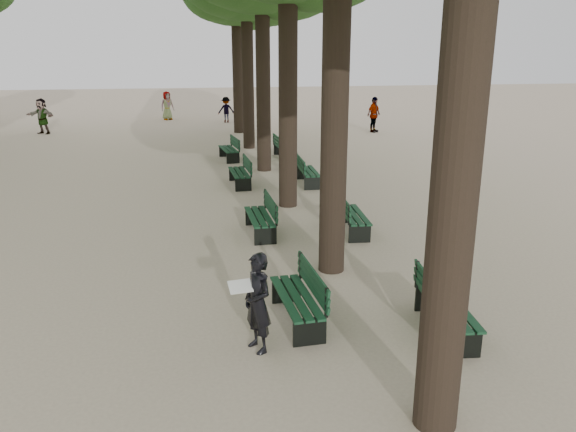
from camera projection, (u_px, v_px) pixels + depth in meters
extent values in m
plane|color=#C1AF92|center=(284.00, 351.00, 8.43)|extent=(120.00, 120.00, 0.00)
cylinder|color=#33261C|center=(461.00, 110.00, 5.73)|extent=(0.52, 0.52, 7.50)
cylinder|color=#33261C|center=(336.00, 83.00, 10.44)|extent=(0.52, 0.52, 7.50)
cylinder|color=#33261C|center=(288.00, 72.00, 15.16)|extent=(0.52, 0.52, 7.50)
cylinder|color=#33261C|center=(263.00, 66.00, 19.87)|extent=(0.52, 0.52, 7.50)
cylinder|color=#33261C|center=(248.00, 63.00, 24.59)|extent=(0.52, 0.52, 7.50)
cylinder|color=#33261C|center=(237.00, 61.00, 29.30)|extent=(0.52, 0.52, 7.50)
cube|color=black|center=(296.00, 310.00, 9.25)|extent=(0.62, 1.83, 0.45)
cube|color=black|center=(296.00, 297.00, 9.19)|extent=(0.64, 1.83, 0.04)
cube|color=black|center=(313.00, 280.00, 9.17)|extent=(0.14, 1.80, 0.40)
cube|color=black|center=(259.00, 225.00, 13.65)|extent=(0.56, 1.81, 0.45)
cube|color=black|center=(259.00, 217.00, 13.59)|extent=(0.58, 1.81, 0.04)
cube|color=black|center=(271.00, 205.00, 13.57)|extent=(0.08, 1.80, 0.40)
cube|color=black|center=(239.00, 179.00, 18.52)|extent=(0.60, 1.82, 0.45)
cube|color=black|center=(239.00, 172.00, 18.46)|extent=(0.62, 1.82, 0.04)
cube|color=black|center=(247.00, 164.00, 18.44)|extent=(0.12, 1.80, 0.40)
cube|color=black|center=(229.00, 154.00, 22.81)|extent=(0.73, 1.85, 0.45)
cube|color=black|center=(228.00, 149.00, 22.75)|extent=(0.75, 1.85, 0.04)
cube|color=black|center=(235.00, 142.00, 22.75)|extent=(0.26, 1.79, 0.40)
cube|color=black|center=(447.00, 319.00, 8.92)|extent=(0.70, 1.84, 0.45)
cube|color=black|center=(448.00, 306.00, 8.86)|extent=(0.72, 1.85, 0.04)
cube|color=black|center=(432.00, 291.00, 8.76)|extent=(0.22, 1.79, 0.40)
cube|color=black|center=(353.00, 223.00, 13.81)|extent=(0.65, 1.83, 0.45)
cube|color=black|center=(354.00, 215.00, 13.74)|extent=(0.67, 1.84, 0.04)
cube|color=black|center=(343.00, 204.00, 13.64)|extent=(0.17, 1.80, 0.40)
cube|color=black|center=(309.00, 178.00, 18.70)|extent=(0.60, 1.82, 0.45)
cube|color=black|center=(309.00, 171.00, 18.64)|extent=(0.62, 1.82, 0.04)
cube|color=black|center=(300.00, 163.00, 18.53)|extent=(0.12, 1.80, 0.40)
cube|color=black|center=(284.00, 153.00, 23.23)|extent=(0.60, 1.82, 0.45)
cube|color=black|center=(284.00, 147.00, 23.16)|extent=(0.62, 1.82, 0.04)
cube|color=black|center=(277.00, 141.00, 23.03)|extent=(0.12, 1.80, 0.40)
imported|color=black|center=(258.00, 303.00, 8.25)|extent=(0.54, 0.69, 1.53)
cube|color=white|center=(240.00, 286.00, 8.12)|extent=(0.37, 0.29, 0.12)
imported|color=#262628|center=(226.00, 110.00, 34.34)|extent=(1.01, 0.37, 1.54)
imported|color=#262628|center=(374.00, 115.00, 30.22)|extent=(1.10, 0.98, 1.89)
imported|color=#262628|center=(167.00, 106.00, 35.56)|extent=(0.94, 0.71, 1.78)
imported|color=#262628|center=(42.00, 116.00, 29.67)|extent=(1.67, 1.21, 1.86)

